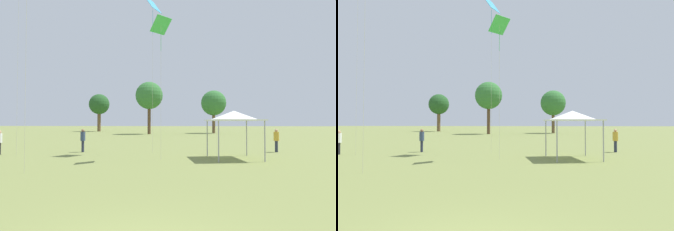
% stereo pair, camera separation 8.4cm
% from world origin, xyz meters
% --- Properties ---
extents(person_standing_0, '(0.38, 0.38, 1.70)m').
position_xyz_m(person_standing_0, '(-6.80, 15.35, 1.01)').
color(person_standing_0, '#282D42').
rests_on(person_standing_0, ground).
extents(person_standing_1, '(0.49, 0.49, 1.70)m').
position_xyz_m(person_standing_1, '(7.48, 16.38, 1.01)').
color(person_standing_1, '#282D42').
rests_on(person_standing_1, ground).
extents(person_standing_2, '(0.42, 0.42, 1.65)m').
position_xyz_m(person_standing_2, '(-11.84, 13.42, 0.99)').
color(person_standing_2, black).
rests_on(person_standing_2, ground).
extents(canopy_tent, '(3.36, 3.36, 2.90)m').
position_xyz_m(canopy_tent, '(3.71, 12.56, 2.58)').
color(canopy_tent, white).
rests_on(canopy_tent, ground).
extents(kite_1, '(1.32, 1.32, 8.39)m').
position_xyz_m(kite_1, '(-0.66, 11.83, 7.82)').
color(kite_1, green).
rests_on(kite_1, ground).
extents(kite_2, '(1.25, 1.50, 11.27)m').
position_xyz_m(kite_2, '(-1.58, 15.07, 10.51)').
color(kite_2, '#339EDB').
rests_on(kite_2, ground).
extents(distant_tree_0, '(5.07, 5.07, 8.66)m').
position_xyz_m(distant_tree_0, '(6.31, 49.89, 6.08)').
color(distant_tree_0, brown).
rests_on(distant_tree_0, ground).
extents(distant_tree_1, '(5.15, 5.15, 9.83)m').
position_xyz_m(distant_tree_1, '(-6.18, 45.23, 7.19)').
color(distant_tree_1, brown).
rests_on(distant_tree_1, ground).
extents(distant_tree_2, '(4.89, 4.89, 9.06)m').
position_xyz_m(distant_tree_2, '(-20.33, 58.53, 6.50)').
color(distant_tree_2, brown).
rests_on(distant_tree_2, ground).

